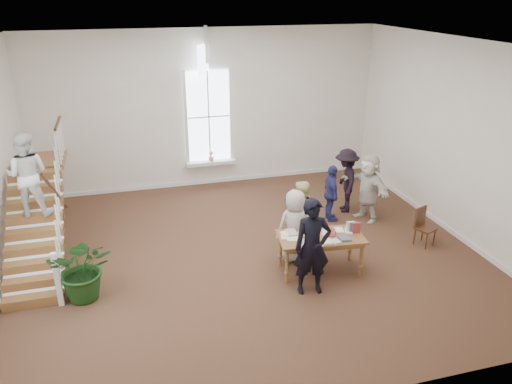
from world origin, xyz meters
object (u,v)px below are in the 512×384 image
object	(u,v)px
police_officer	(312,247)
woman_cluster_c	(368,188)
person_yellow	(300,215)
elderly_woman	(295,226)
woman_cluster_b	(346,181)
floor_plant	(84,268)
library_table	(320,240)
side_chair	(423,224)
woman_cluster_a	(331,193)

from	to	relation	value
police_officer	woman_cluster_c	bearing A→B (deg)	53.14
police_officer	person_yellow	world-z (taller)	police_officer
police_officer	woman_cluster_c	xyz separation A→B (m)	(2.54, 2.66, -0.10)
elderly_woman	woman_cluster_b	world-z (taller)	woman_cluster_b
person_yellow	woman_cluster_b	distance (m)	2.42
floor_plant	elderly_woman	bearing A→B (deg)	4.19
library_table	woman_cluster_c	bearing A→B (deg)	50.24
elderly_woman	side_chair	xyz separation A→B (m)	(3.08, -0.12, -0.32)
side_chair	floor_plant	bearing A→B (deg)	158.22
library_table	police_officer	world-z (taller)	police_officer
library_table	side_chair	world-z (taller)	side_chair
police_officer	side_chair	size ratio (longest dim) A/B	2.17
elderly_woman	woman_cluster_c	distance (m)	2.82
elderly_woman	side_chair	size ratio (longest dim) A/B	1.81
library_table	floor_plant	xyz separation A→B (m)	(-4.64, 0.28, -0.08)
woman_cluster_b	police_officer	bearing A→B (deg)	-17.52
woman_cluster_a	police_officer	bearing A→B (deg)	157.33
police_officer	elderly_woman	distance (m)	1.26
library_table	person_yellow	xyz separation A→B (m)	(-0.04, 1.10, 0.07)
elderly_woman	floor_plant	world-z (taller)	elderly_woman
elderly_woman	floor_plant	xyz separation A→B (m)	(-4.30, -0.31, -0.16)
person_yellow	floor_plant	xyz separation A→B (m)	(-4.60, -0.81, -0.15)
library_table	police_officer	xyz separation A→B (m)	(-0.44, -0.65, 0.24)
woman_cluster_a	floor_plant	world-z (taller)	woman_cluster_a
elderly_woman	person_yellow	distance (m)	0.58
elderly_woman	woman_cluster_c	world-z (taller)	woman_cluster_c
woman_cluster_a	side_chair	bearing A→B (deg)	-131.32
library_table	police_officer	size ratio (longest dim) A/B	0.94
police_officer	side_chair	xyz separation A→B (m)	(3.18, 1.13, -0.48)
library_table	elderly_woman	world-z (taller)	elderly_woman
woman_cluster_b	side_chair	size ratio (longest dim) A/B	1.90
elderly_woman	woman_cluster_c	bearing A→B (deg)	-153.53
police_officer	side_chair	distance (m)	3.40
elderly_woman	library_table	bearing A→B (deg)	116.00
woman_cluster_a	woman_cluster_c	size ratio (longest dim) A/B	0.84
woman_cluster_c	floor_plant	world-z (taller)	woman_cluster_c
woman_cluster_c	person_yellow	bearing A→B (deg)	-82.76
elderly_woman	floor_plant	size ratio (longest dim) A/B	1.25
woman_cluster_b	library_table	bearing A→B (deg)	-17.55
person_yellow	police_officer	bearing A→B (deg)	56.48
person_yellow	woman_cluster_c	xyz separation A→B (m)	(2.14, 0.91, 0.07)
person_yellow	side_chair	world-z (taller)	person_yellow
woman_cluster_c	side_chair	distance (m)	1.70
library_table	person_yellow	size ratio (longest dim) A/B	1.14
elderly_woman	side_chair	distance (m)	3.09
library_table	woman_cluster_a	xyz separation A→B (m)	(1.20, 2.21, 0.00)
floor_plant	side_chair	xyz separation A→B (m)	(7.37, 0.20, -0.16)
woman_cluster_a	side_chair	distance (m)	2.33
side_chair	woman_cluster_b	bearing A→B (deg)	89.87
elderly_woman	woman_cluster_a	xyz separation A→B (m)	(1.54, 1.61, -0.07)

